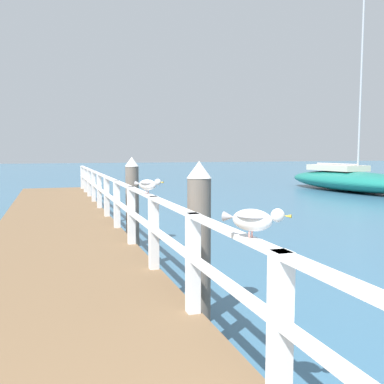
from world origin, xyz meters
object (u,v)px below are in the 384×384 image
dock_piling_far (132,201)px  seagull_background (148,184)px  seagull_foreground (253,219)px  boat_2 (350,180)px  dock_piling_near (199,241)px

dock_piling_far → seagull_background: size_ratio=4.85×
seagull_foreground → boat_2: boat_2 is taller
seagull_background → seagull_foreground: bearing=50.3°
seagull_foreground → boat_2: bearing=-172.7°
dock_piling_near → seagull_foreground: (-0.37, -2.15, 0.61)m
dock_piling_near → boat_2: (13.06, 13.51, -0.40)m
dock_piling_near → seagull_background: dock_piling_near is taller
seagull_foreground → seagull_background: same height
dock_piling_near → boat_2: boat_2 is taller
seagull_foreground → boat_2: 20.66m
seagull_foreground → boat_2: size_ratio=0.04×
seagull_background → dock_piling_near: bearing=69.8°
seagull_foreground → boat_2: (13.44, 15.66, -1.01)m
dock_piling_far → seagull_foreground: dock_piling_far is taller
dock_piling_far → seagull_foreground: 6.49m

